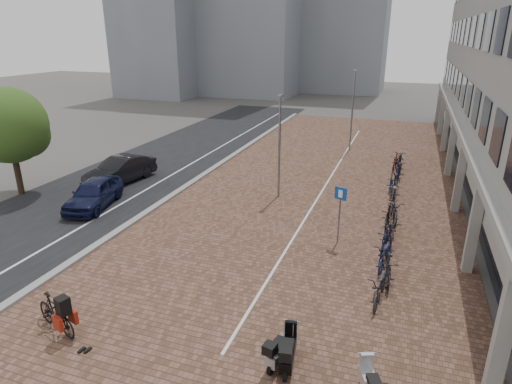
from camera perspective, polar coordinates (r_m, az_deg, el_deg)
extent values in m
plane|color=#474442|center=(15.45, -7.58, -11.84)|extent=(140.00, 140.00, 0.00)
cube|color=brown|center=(25.29, 8.83, 1.16)|extent=(14.50, 42.00, 0.04)
cube|color=black|center=(29.21, -12.87, 3.47)|extent=(8.00, 50.00, 0.03)
cube|color=gray|center=(27.36, -5.91, 2.89)|extent=(0.35, 42.00, 0.14)
cube|color=white|center=(28.21, -9.41, 3.15)|extent=(0.12, 44.00, 0.00)
cube|color=white|center=(25.25, 9.28, 1.16)|extent=(0.10, 30.00, 0.00)
cube|color=black|center=(28.53, 25.83, 5.08)|extent=(0.15, 38.00, 3.20)
cube|color=gray|center=(28.16, 25.96, 8.56)|extent=(1.60, 38.00, 0.30)
cube|color=gray|center=(11.83, 29.70, -15.86)|extent=(0.35, 0.35, 3.40)
cube|color=gray|center=(17.06, 26.67, -4.31)|extent=(0.35, 0.35, 3.40)
cube|color=gray|center=(22.67, 25.15, 1.69)|extent=(0.35, 0.35, 3.40)
cube|color=gray|center=(28.44, 24.23, 5.28)|extent=(0.35, 0.35, 3.40)
cube|color=gray|center=(34.29, 23.62, 7.66)|extent=(0.35, 0.35, 3.40)
cube|color=gray|center=(40.18, 23.19, 9.34)|extent=(0.35, 0.35, 3.40)
cube|color=gray|center=(46.11, 22.86, 10.59)|extent=(0.35, 0.35, 3.40)
cube|color=gray|center=(62.54, -12.45, 21.43)|extent=(10.00, 10.00, 20.00)
imported|color=black|center=(22.86, -20.51, -0.17)|extent=(2.50, 4.36, 1.40)
imported|color=black|center=(26.09, -17.36, 2.74)|extent=(2.27, 4.69, 1.48)
imported|color=black|center=(14.16, -24.79, -14.30)|extent=(1.96, 1.12, 1.14)
cube|color=black|center=(13.89, -25.10, -12.54)|extent=(0.43, 0.41, 0.51)
cube|color=maroon|center=(14.27, -25.49, -13.86)|extent=(0.41, 0.24, 0.40)
cube|color=maroon|center=(13.99, -24.15, -14.35)|extent=(0.41, 0.24, 0.40)
cylinder|color=slate|center=(17.84, 10.83, -3.40)|extent=(0.07, 0.07, 2.25)
cube|color=#0C409E|center=(17.42, 11.04, -0.20)|extent=(0.49, 0.22, 0.51)
cylinder|color=gray|center=(22.21, 3.08, 5.75)|extent=(0.12, 0.12, 5.26)
cylinder|color=slate|center=(32.38, 12.50, 10.26)|extent=(0.12, 0.12, 5.67)
cylinder|color=#382619|center=(26.23, -28.79, 2.35)|extent=(0.32, 0.32, 2.48)
sphere|color=#314F1B|center=(25.69, -29.72, 7.61)|extent=(3.89, 3.89, 3.89)
sphere|color=#314F1B|center=(25.81, -28.00, 6.73)|extent=(2.48, 2.48, 2.48)
imported|color=black|center=(14.71, 16.02, -11.94)|extent=(0.88, 2.03, 1.04)
imported|color=black|center=(15.70, 16.97, -9.84)|extent=(0.65, 1.78, 1.05)
imported|color=#161D3E|center=(16.72, 16.60, -7.89)|extent=(0.93, 2.04, 1.04)
imported|color=black|center=(17.75, 16.54, -6.16)|extent=(0.66, 1.79, 1.05)
imported|color=black|center=(18.80, 17.35, -4.76)|extent=(0.81, 2.01, 1.04)
imported|color=black|center=(19.85, 16.86, -3.33)|extent=(0.56, 1.76, 1.05)
imported|color=black|center=(20.92, 17.63, -2.22)|extent=(1.05, 2.07, 1.04)
imported|color=black|center=(21.99, 17.60, -1.10)|extent=(0.52, 1.75, 1.05)
imported|color=#5E5B56|center=(23.08, 17.75, -0.13)|extent=(0.77, 2.00, 1.04)
imported|color=#121A32|center=(24.17, 17.31, 0.84)|extent=(0.67, 1.79, 1.05)
imported|color=black|center=(25.26, 17.94, 1.58)|extent=(0.74, 1.99, 1.04)
imported|color=#121233|center=(26.36, 18.06, 2.34)|extent=(0.72, 1.80, 1.05)
imported|color=black|center=(27.46, 18.34, 2.99)|extent=(0.81, 2.01, 1.04)
imported|color=#421711|center=(28.57, 17.79, 3.72)|extent=(0.68, 1.79, 1.05)
imported|color=black|center=(29.68, 18.37, 4.23)|extent=(0.82, 2.01, 1.04)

